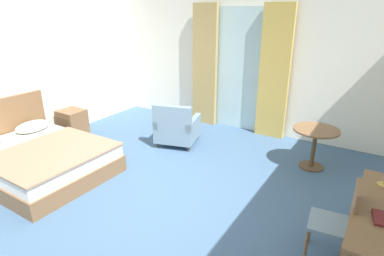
% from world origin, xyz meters
% --- Properties ---
extents(ground, '(6.90, 6.97, 0.10)m').
position_xyz_m(ground, '(0.00, 0.00, -0.05)').
color(ground, '#426084').
extents(wall_back, '(6.50, 0.12, 2.87)m').
position_xyz_m(wall_back, '(0.00, 3.22, 1.44)').
color(wall_back, white).
rests_on(wall_back, ground).
extents(wall_left, '(0.12, 6.57, 2.87)m').
position_xyz_m(wall_left, '(-3.19, 0.00, 1.44)').
color(wall_left, white).
rests_on(wall_left, ground).
extents(balcony_glass_door, '(1.12, 0.02, 2.53)m').
position_xyz_m(balcony_glass_door, '(-0.14, 3.14, 1.26)').
color(balcony_glass_door, silver).
rests_on(balcony_glass_door, ground).
extents(curtain_panel_left, '(0.57, 0.10, 2.60)m').
position_xyz_m(curtain_panel_left, '(-0.92, 3.04, 1.30)').
color(curtain_panel_left, tan).
rests_on(curtain_panel_left, ground).
extents(curtain_panel_right, '(0.59, 0.10, 2.60)m').
position_xyz_m(curtain_panel_right, '(0.64, 3.04, 1.30)').
color(curtain_panel_right, tan).
rests_on(curtain_panel_right, ground).
extents(bed, '(2.16, 1.70, 1.06)m').
position_xyz_m(bed, '(-1.97, -0.46, 0.26)').
color(bed, brown).
rests_on(bed, ground).
extents(nightstand, '(0.48, 0.45, 0.55)m').
position_xyz_m(nightstand, '(-2.80, 0.88, 0.28)').
color(nightstand, brown).
rests_on(nightstand, ground).
extents(writing_desk, '(0.57, 1.59, 0.72)m').
position_xyz_m(writing_desk, '(2.75, 0.08, 0.63)').
color(writing_desk, brown).
rests_on(writing_desk, ground).
extents(desk_chair, '(0.45, 0.45, 0.92)m').
position_xyz_m(desk_chair, '(2.38, 0.01, 0.51)').
color(desk_chair, gray).
rests_on(desk_chair, ground).
extents(armchair_by_window, '(0.91, 0.93, 0.85)m').
position_xyz_m(armchair_by_window, '(-0.73, 1.66, 0.33)').
color(armchair_by_window, gray).
rests_on(armchair_by_window, ground).
extents(round_cafe_table, '(0.72, 0.72, 0.68)m').
position_xyz_m(round_cafe_table, '(1.71, 2.05, 0.51)').
color(round_cafe_table, brown).
rests_on(round_cafe_table, ground).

